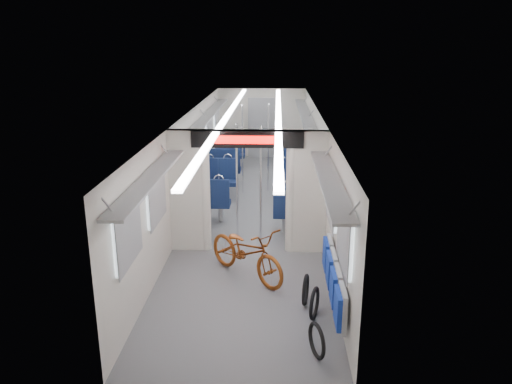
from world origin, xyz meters
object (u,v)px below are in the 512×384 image
seat_bay_far_right (291,157)px  stanchion_near_right (261,185)px  bike_hoop_a (317,342)px  stanchion_far_left (242,150)px  bike_hoop_c (305,291)px  seat_bay_near_right (295,193)px  bicycle (247,251)px  flip_bench (333,278)px  stanchion_far_right (268,148)px  seat_bay_near_left (214,186)px  bike_hoop_b (314,305)px  stanchion_near_left (237,181)px  seat_bay_far_left (227,157)px

seat_bay_far_right → stanchion_near_right: stanchion_near_right is taller
bike_hoop_a → stanchion_far_left: size_ratio=0.21×
bike_hoop_c → seat_bay_near_right: (-0.05, 3.88, 0.34)m
bicycle → bike_hoop_c: size_ratio=3.64×
flip_bench → stanchion_near_right: bearing=112.1°
bike_hoop_c → seat_bay_near_right: 3.90m
flip_bench → stanchion_far_right: size_ratio=0.92×
bike_hoop_c → bicycle: bearing=137.0°
seat_bay_near_left → seat_bay_near_right: 1.94m
bike_hoop_b → bike_hoop_a: bearing=-92.2°
seat_bay_near_left → stanchion_near_left: (0.68, -1.67, 0.60)m
bicycle → stanchion_far_left: bearing=50.2°
flip_bench → seat_bay_far_right: size_ratio=0.95×
bike_hoop_c → seat_bay_far_right: bearing=90.4°
seat_bay_near_left → stanchion_near_right: stanchion_near_right is taller
flip_bench → bicycle: bearing=138.6°
bike_hoop_c → seat_bay_near_left: 4.82m
flip_bench → stanchion_near_right: (-1.13, 2.78, 0.57)m
seat_bay_near_left → seat_bay_far_right: size_ratio=0.93×
seat_bay_far_left → stanchion_far_left: bearing=-71.2°
stanchion_near_left → stanchion_far_left: bearing=91.8°
bike_hoop_b → seat_bay_far_right: (-0.15, 7.89, 0.35)m
seat_bay_near_left → stanchion_near_left: 1.90m
bike_hoop_c → stanchion_near_left: bearing=114.4°
stanchion_near_left → stanchion_far_right: bearing=80.1°
seat_bay_far_right → seat_bay_near_right: bearing=-90.0°
flip_bench → seat_bay_near_left: 5.22m
bicycle → flip_bench: (1.31, -1.16, 0.12)m
stanchion_near_left → stanchion_far_right: (0.56, 3.19, 0.00)m
bike_hoop_c → stanchion_far_left: size_ratio=0.21×
seat_bay_far_left → stanchion_near_right: stanchion_near_right is taller
bike_hoop_b → stanchion_far_left: 6.36m
seat_bay_far_right → seat_bay_near_left: bearing=-121.2°
bike_hoop_a → seat_bay_far_left: 8.98m
bike_hoop_c → stanchion_far_left: stanchion_far_left is taller
bike_hoop_b → seat_bay_near_left: size_ratio=0.23×
stanchion_far_right → seat_bay_far_left: bearing=129.3°
bike_hoop_b → seat_bay_near_right: seat_bay_near_right is taller
bike_hoop_c → bike_hoop_b: bearing=-75.4°
bicycle → seat_bay_far_right: (0.89, 6.61, 0.10)m
bike_hoop_c → stanchion_near_left: (-1.24, 2.73, 0.93)m
seat_bay_near_left → seat_bay_far_right: 3.61m
flip_bench → stanchion_near_left: size_ratio=0.92×
bicycle → seat_bay_near_right: 3.14m
seat_bay_near_left → flip_bench: bearing=-64.0°
bike_hoop_b → stanchion_near_right: size_ratio=0.21×
flip_bench → bike_hoop_a: 1.14m
flip_bench → seat_bay_far_left: (-2.29, 7.72, -0.02)m
seat_bay_far_left → stanchion_near_right: bearing=-76.8°
stanchion_near_left → stanchion_near_right: size_ratio=1.00×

